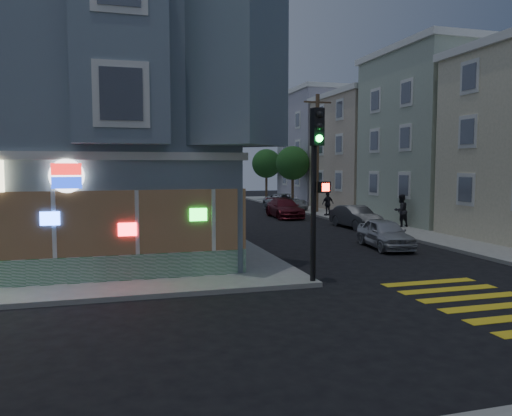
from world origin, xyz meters
name	(u,v)px	position (x,y,z in m)	size (l,w,h in m)	color
ground	(244,314)	(0.00, 0.00, 0.00)	(120.00, 120.00, 0.00)	black
sidewalk_ne	(446,210)	(23.00, 23.00, 0.07)	(24.00, 42.00, 0.15)	gray
corner_building	(40,115)	(-6.00, 10.98, 5.82)	(14.60, 14.60, 11.40)	slate
row_house_b	(471,140)	(19.50, 16.00, 5.40)	(12.00, 8.60, 10.50)	#9EAD96
row_house_c	(396,154)	(19.50, 25.00, 4.65)	(12.00, 8.60, 9.00)	tan
row_house_d	(348,149)	(19.50, 34.00, 5.40)	(12.00, 8.60, 10.50)	#9E99A8
utility_pole	(317,152)	(12.00, 24.00, 4.80)	(2.20, 0.30, 9.00)	#4C3826
street_tree_near	(293,163)	(12.20, 30.00, 3.94)	(3.00, 3.00, 5.30)	#4C3826
street_tree_far	(266,164)	(12.20, 38.00, 3.94)	(3.00, 3.00, 5.30)	#4C3826
pedestrian_a	(401,211)	(13.00, 13.72, 1.10)	(0.92, 0.72, 1.89)	black
pedestrian_b	(328,204)	(11.60, 20.98, 1.00)	(0.99, 0.41, 1.70)	black
parked_car_a	(385,234)	(8.60, 7.95, 0.66)	(1.56, 3.88, 1.32)	#B5B7BD
parked_car_b	(356,217)	(10.70, 14.92, 0.67)	(1.42, 4.06, 1.34)	#3B3D40
parked_car_c	(284,208)	(8.60, 21.77, 0.68)	(1.89, 4.66, 1.35)	maroon
parked_car_d	(286,202)	(10.49, 26.97, 0.71)	(2.34, 5.08, 1.41)	#A9ADB4
traffic_signal	(316,165)	(2.82, 2.17, 3.72)	(0.62, 0.59, 5.28)	black
fire_hydrant	(354,217)	(11.30, 16.23, 0.53)	(0.42, 0.24, 0.72)	white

